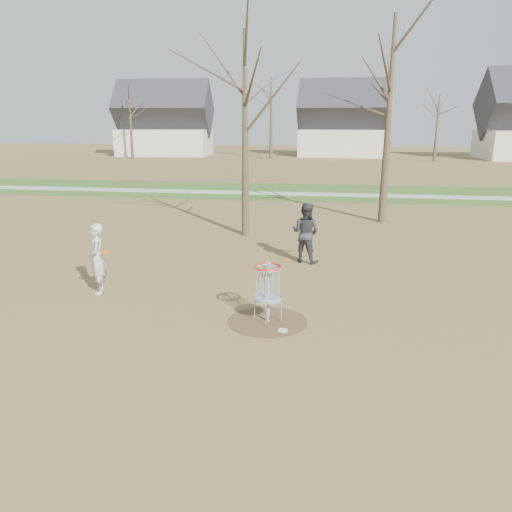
{
  "coord_description": "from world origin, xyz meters",
  "views": [
    {
      "loc": [
        1.33,
        -10.3,
        4.37
      ],
      "look_at": [
        -0.5,
        1.5,
        1.1
      ],
      "focal_mm": 35.0,
      "sensor_mm": 36.0,
      "label": 1
    }
  ],
  "objects": [
    {
      "name": "player_standing",
      "position": [
        -4.59,
        1.25,
        0.92
      ],
      "size": [
        0.67,
        0.79,
        1.83
      ],
      "primitive_type": "imported",
      "rotation": [
        0.0,
        0.0,
        -1.16
      ],
      "color": "#B9B9B9",
      "rests_on": "ground"
    },
    {
      "name": "houses_row",
      "position": [
        4.32,
        52.56,
        3.52
      ],
      "size": [
        56.51,
        10.01,
        7.26
      ],
      "color": "silver",
      "rests_on": "ground"
    },
    {
      "name": "disc_golf_basket",
      "position": [
        0.0,
        0.0,
        0.91
      ],
      "size": [
        0.64,
        0.64,
        1.35
      ],
      "color": "#9EA3AD",
      "rests_on": "ground"
    },
    {
      "name": "ground",
      "position": [
        0.0,
        0.0,
        0.0
      ],
      "size": [
        160.0,
        160.0,
        0.0
      ],
      "primitive_type": "plane",
      "color": "brown",
      "rests_on": "ground"
    },
    {
      "name": "player_throwing",
      "position": [
        0.53,
        5.04,
        0.95
      ],
      "size": [
        1.12,
        1.0,
        1.89
      ],
      "primitive_type": "imported",
      "rotation": [
        0.0,
        0.0,
        2.77
      ],
      "color": "#2E2F33",
      "rests_on": "ground"
    },
    {
      "name": "discs_in_play",
      "position": [
        -1.95,
        1.86,
        0.94
      ],
      "size": [
        4.63,
        1.69,
        0.45
      ],
      "color": "#F8480D",
      "rests_on": "ground"
    },
    {
      "name": "bare_trees",
      "position": [
        1.78,
        35.79,
        5.35
      ],
      "size": [
        52.62,
        44.98,
        9.0
      ],
      "color": "#382B1E",
      "rests_on": "ground"
    },
    {
      "name": "dirt_circle",
      "position": [
        0.0,
        0.0,
        0.01
      ],
      "size": [
        1.8,
        1.8,
        0.01
      ],
      "primitive_type": "cylinder",
      "color": "#47331E",
      "rests_on": "ground"
    },
    {
      "name": "disc_grounded",
      "position": [
        0.39,
        -0.47,
        0.02
      ],
      "size": [
        0.22,
        0.22,
        0.02
      ],
      "primitive_type": "cylinder",
      "color": "silver",
      "rests_on": "dirt_circle"
    },
    {
      "name": "green_band",
      "position": [
        0.0,
        21.0,
        0.01
      ],
      "size": [
        160.0,
        8.0,
        0.01
      ],
      "primitive_type": "cube",
      "color": "#2D5119",
      "rests_on": "ground"
    },
    {
      "name": "footpath",
      "position": [
        0.0,
        20.0,
        0.01
      ],
      "size": [
        160.0,
        1.5,
        0.01
      ],
      "primitive_type": "cube",
      "color": "#9E9E99",
      "rests_on": "green_band"
    }
  ]
}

